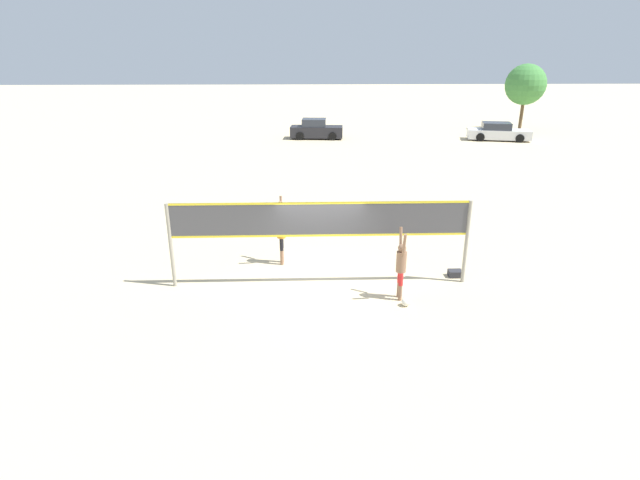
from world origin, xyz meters
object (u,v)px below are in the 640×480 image
Objects in this scene: parked_car_near at (316,130)px; tree_left_cluster at (526,85)px; player_blocker at (281,230)px; gear_bag at (455,273)px; volleyball at (406,302)px; parked_car_mid at (498,132)px; player_spiker at (401,264)px; volleyball_net at (320,225)px.

tree_left_cluster is (18.32, 4.11, 3.19)m from parked_car_near.
gear_bag is at bearing 77.29° from player_blocker.
parked_car_mid is (12.63, 27.17, 0.50)m from volleyball.
player_spiker is 29.60m from parked_car_mid.
player_blocker is 5.62m from gear_bag.
volleyball_net is 27.00m from parked_car_near.
parked_car_near is (-1.59, 28.00, -0.37)m from player_spiker.
player_blocker is 0.52× the size of parked_car_near.
player_spiker reaches higher than parked_car_near.
tree_left_cluster reaches higher than parked_car_near.
player_spiker is at bearing -25.26° from volleyball_net.
player_blocker is 5.42× the size of gear_bag.
tree_left_cluster is at bearing 145.69° from player_blocker.
player_spiker reaches higher than gear_bag.
player_spiker is (2.19, -1.04, -0.80)m from volleyball_net.
parked_car_near reaches higher than volleyball.
tree_left_cluster reaches higher than volleyball_net.
parked_car_mid is at bearing 59.85° from volleyball_net.
parked_car_mid is 0.89× the size of tree_left_cluster.
player_blocker reaches higher than volleyball.
gear_bag is (2.00, 1.41, -0.96)m from player_spiker.
player_blocker is 25.45m from parked_car_near.
player_blocker is 9.36× the size of volleyball.
gear_bag is 0.10× the size of parked_car_near.
volleyball_net reaches higher than parked_car_mid.
player_spiker is 2.63m from gear_bag.
tree_left_cluster is at bearing 62.93° from volleyball.
gear_bag is at bearing -54.81° from player_spiker.
volleyball_net is 4.29× the size of player_spiker.
parked_car_near is (1.80, 25.38, -0.47)m from player_blocker.
volleyball is 28.50m from parked_car_near.
volleyball_net is 2.04× the size of parked_car_near.
volleyball_net is at bearing -107.14° from parked_car_mid.
volleyball is 0.06× the size of parked_car_near.
parked_car_mid is at bearing -25.46° from player_spiker.
tree_left_cluster is (16.64, 32.55, 3.77)m from volleyball.
player_spiker is 8.61× the size of volleyball.
player_spiker reaches higher than volleyball.
gear_bag is 0.08× the size of parked_car_mid.
player_spiker is 0.36× the size of tree_left_cluster.
player_spiker is 0.48× the size of parked_car_near.
parked_car_mid reaches higher than volleyball.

